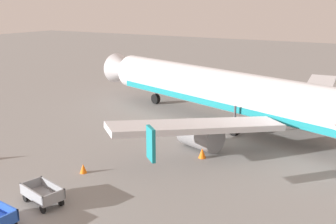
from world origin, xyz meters
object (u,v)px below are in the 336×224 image
Objects in this scene: baggage_cart_third_in_row at (42,194)px; traffic_cone_by_carts at (83,168)px; traffic_cone_near_plane at (202,153)px; airplane at (238,94)px.

baggage_cart_third_in_row reaches higher than traffic_cone_by_carts.
baggage_cart_third_in_row is 5.80× the size of traffic_cone_by_carts.
traffic_cone_by_carts is (-5.66, -6.41, -0.06)m from traffic_cone_near_plane.
traffic_cone_by_carts is at bearing -131.44° from traffic_cone_near_plane.
traffic_cone_near_plane is at bearing 66.10° from baggage_cart_third_in_row.
airplane is 16.04m from traffic_cone_by_carts.
airplane is 49.72× the size of traffic_cone_near_plane.
traffic_cone_by_carts is at bearing 101.80° from baggage_cart_third_in_row.
airplane is 10.15× the size of baggage_cart_third_in_row.
traffic_cone_by_carts is at bearing -108.63° from airplane.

